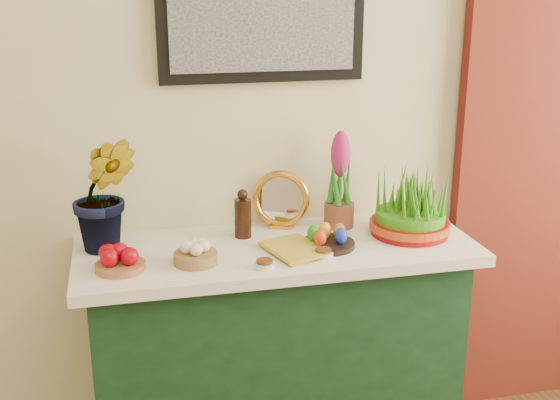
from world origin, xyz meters
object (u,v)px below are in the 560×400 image
at_px(sideboard, 277,360).
at_px(wheatgrass_sabzeh, 411,207).
at_px(mirror, 281,200).
at_px(book, 273,253).
at_px(hyacinth_green, 103,175).

bearing_deg(sideboard, wheatgrass_sabzeh, -1.02).
distance_m(mirror, book, 0.32).
height_order(sideboard, mirror, mirror).
relative_size(sideboard, hyacinth_green, 2.44).
bearing_deg(mirror, sideboard, -107.75).
xyz_separation_m(book, wheatgrass_sabzeh, (0.54, 0.10, 0.09)).
distance_m(sideboard, hyacinth_green, 0.94).
bearing_deg(mirror, hyacinth_green, -171.77).
relative_size(book, wheatgrass_sabzeh, 0.75).
distance_m(hyacinth_green, mirror, 0.66).
xyz_separation_m(sideboard, hyacinth_green, (-0.58, 0.08, 0.73)).
bearing_deg(book, hyacinth_green, 143.43).
xyz_separation_m(mirror, book, (-0.09, -0.29, -0.09)).
bearing_deg(hyacinth_green, wheatgrass_sabzeh, -1.23).
distance_m(book, wheatgrass_sabzeh, 0.55).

